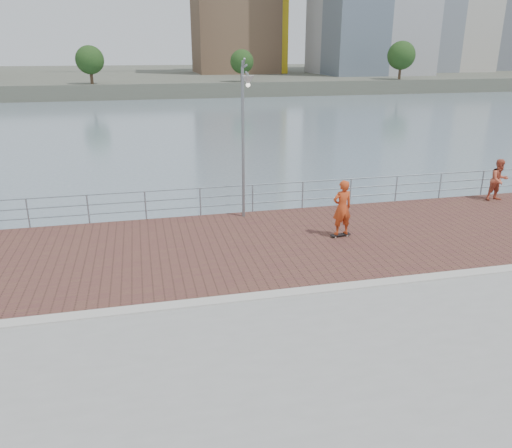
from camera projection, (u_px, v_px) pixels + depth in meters
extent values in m
plane|color=slate|center=(272.00, 360.00, 13.72)|extent=(400.00, 400.00, 0.00)
cube|color=brown|center=(245.00, 245.00, 16.35)|extent=(40.00, 6.80, 0.02)
cube|color=#B7B5AD|center=(273.00, 295.00, 13.04)|extent=(40.00, 0.40, 0.06)
cube|color=#4C5142|center=(148.00, 76.00, 125.74)|extent=(320.00, 95.00, 2.50)
cylinder|color=#8C9EA8|center=(28.00, 213.00, 17.75)|extent=(0.06, 0.06, 1.10)
cylinder|color=#8C9EA8|center=(88.00, 209.00, 18.19)|extent=(0.06, 0.06, 1.10)
cylinder|color=#8C9EA8|center=(146.00, 206.00, 18.63)|extent=(0.06, 0.06, 1.10)
cylinder|color=#8C9EA8|center=(200.00, 202.00, 19.07)|extent=(0.06, 0.06, 1.10)
cylinder|color=#8C9EA8|center=(253.00, 199.00, 19.51)|extent=(0.06, 0.06, 1.10)
cylinder|color=#8C9EA8|center=(302.00, 195.00, 19.95)|extent=(0.06, 0.06, 1.10)
cylinder|color=#8C9EA8|center=(350.00, 192.00, 20.39)|extent=(0.06, 0.06, 1.10)
cylinder|color=#8C9EA8|center=(396.00, 189.00, 20.83)|extent=(0.06, 0.06, 1.10)
cylinder|color=#8C9EA8|center=(440.00, 186.00, 21.27)|extent=(0.06, 0.06, 1.10)
cylinder|color=#8C9EA8|center=(482.00, 183.00, 21.71)|extent=(0.06, 0.06, 1.10)
cylinder|color=#8C9EA8|center=(226.00, 187.00, 19.11)|extent=(39.00, 0.05, 0.05)
cylinder|color=#8C9EA8|center=(227.00, 196.00, 19.23)|extent=(39.00, 0.05, 0.05)
cylinder|color=#8C9EA8|center=(227.00, 205.00, 19.35)|extent=(39.00, 0.05, 0.05)
cylinder|color=slate|center=(243.00, 145.00, 18.22)|extent=(0.11, 0.11, 5.50)
cylinder|color=slate|center=(245.00, 67.00, 16.88)|extent=(0.07, 0.92, 0.07)
cone|color=#B2B2AD|center=(248.00, 74.00, 16.52)|extent=(0.40, 0.40, 0.32)
cube|color=black|center=(341.00, 235.00, 17.05)|extent=(0.73, 0.27, 0.03)
cylinder|color=beige|center=(335.00, 237.00, 16.94)|extent=(0.06, 0.04, 0.05)
cylinder|color=beige|center=(347.00, 236.00, 17.08)|extent=(0.06, 0.04, 0.05)
cylinder|color=beige|center=(334.00, 236.00, 17.05)|extent=(0.06, 0.04, 0.05)
cylinder|color=beige|center=(345.00, 234.00, 17.20)|extent=(0.06, 0.04, 0.05)
imported|color=#C24019|center=(342.00, 208.00, 16.73)|extent=(0.74, 0.53, 1.90)
imported|color=#BF5338|center=(499.00, 180.00, 20.85)|extent=(0.88, 0.70, 1.76)
cube|color=brown|center=(234.00, 3.00, 113.08)|extent=(18.00, 18.00, 30.24)
cylinder|color=#473323|center=(91.00, 73.00, 80.83)|extent=(0.50, 0.50, 3.51)
sphere|color=#193814|center=(90.00, 60.00, 80.16)|extent=(4.51, 4.51, 4.51)
cylinder|color=#473323|center=(242.00, 72.00, 86.25)|extent=(0.50, 0.50, 3.13)
sphere|color=#193814|center=(242.00, 62.00, 85.65)|extent=(4.03, 4.03, 4.03)
cylinder|color=#473323|center=(400.00, 68.00, 92.53)|extent=(0.50, 0.50, 3.98)
sphere|color=#193814|center=(401.00, 55.00, 91.77)|extent=(5.12, 5.12, 5.12)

